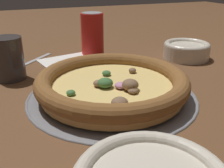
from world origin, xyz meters
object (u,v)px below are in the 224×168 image
pizza (112,83)px  bowl_far (186,50)px  pizza_tray (112,95)px  fork (26,64)px  napkin (66,60)px  drinking_cup (8,59)px  beverage_can (92,34)px

pizza → bowl_far: size_ratio=2.32×
pizza_tray → fork: pizza_tray is taller
bowl_far → napkin: 0.34m
pizza_tray → pizza: pizza is taller
pizza → drinking_cup: drinking_cup is taller
drinking_cup → bowl_far: bearing=177.8°
beverage_can → drinking_cup: bearing=26.3°
bowl_far → napkin: (0.33, -0.10, -0.02)m
beverage_can → pizza_tray: bearing=79.2°
pizza → bowl_far: (-0.29, -0.16, -0.00)m
beverage_can → pizza: bearing=79.2°
fork → beverage_can: (-0.20, -0.02, 0.06)m
bowl_far → beverage_can: bearing=-29.7°
fork → beverage_can: beverage_can is taller
pizza_tray → napkin: size_ratio=2.12×
pizza → drinking_cup: (0.18, -0.18, 0.02)m
drinking_cup → napkin: bearing=-150.3°
pizza → drinking_cup: size_ratio=3.07×
drinking_cup → pizza: bearing=136.0°
drinking_cup → napkin: (-0.15, -0.09, -0.04)m
pizza → napkin: 0.26m
pizza → napkin: pizza is taller
drinking_cup → fork: drinking_cup is taller
pizza → napkin: (0.03, -0.26, -0.02)m
napkin → bowl_far: bearing=162.5°
pizza_tray → pizza: bearing=82.8°
drinking_cup → pizza_tray: bearing=136.1°
bowl_far → napkin: bowl_far is taller
pizza → bowl_far: pizza is taller
fork → pizza: bearing=71.5°
pizza_tray → pizza: (0.00, 0.00, 0.02)m
bowl_far → drinking_cup: (0.48, -0.02, 0.02)m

